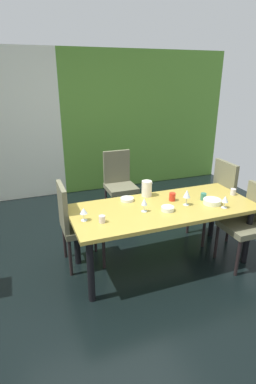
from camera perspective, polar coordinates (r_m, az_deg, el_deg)
The scene contains 19 objects.
ground_plane at distance 3.48m, azimuth -1.50°, elevation -15.66°, with size 6.25×5.66×0.02m, color black.
garden_window_panel at distance 5.97m, azimuth 3.36°, elevation 13.43°, with size 3.26×0.10×2.52m, color #538A31.
dining_table at distance 3.37m, azimuth 6.75°, elevation -3.94°, with size 2.06×0.87×0.73m.
chair_right_near at distance 3.68m, azimuth 22.12°, elevation -5.04°, with size 0.44×0.44×0.95m.
chair_head_far at distance 4.61m, azimuth -1.68°, elevation 2.15°, with size 0.44×0.45×1.01m.
chair_right_far at distance 4.12m, azimuth 16.39°, elevation -0.97°, with size 0.44×0.44×1.05m.
chair_left_far at distance 3.41m, azimuth -10.11°, elevation -5.47°, with size 0.45×0.44×1.00m.
wine_glass_front at distance 3.15m, azimuth 3.12°, elevation -1.90°, with size 0.07×0.07×0.16m.
wine_glass_near_window at distance 3.36m, azimuth 11.14°, elevation -0.36°, with size 0.08×0.08×0.18m.
wine_glass_south at distance 3.41m, azimuth 18.02°, elevation -1.34°, with size 0.07×0.07×0.14m.
wine_glass_north at distance 2.99m, azimuth -8.46°, elevation -3.65°, with size 0.08×0.08×0.14m.
serving_bowl_near_shelf at distance 3.50m, azimuth 15.72°, elevation -1.76°, with size 0.20×0.20×0.05m, color #E7F0CE.
serving_bowl_rear at distance 3.45m, azimuth -0.17°, elevation -1.39°, with size 0.15×0.15×0.04m, color white.
serving_bowl_east at distance 3.23m, azimuth 7.57°, elevation -3.16°, with size 0.14×0.14×0.05m, color white.
cup_west at distance 3.48m, azimuth 8.43°, elevation -0.91°, with size 0.07×0.07×0.09m, color red.
cup_left at distance 3.83m, azimuth 19.38°, elevation 0.03°, with size 0.06×0.06×0.08m, color silver.
cup_center at distance 3.57m, azimuth 14.16°, elevation -0.85°, with size 0.06×0.06×0.08m, color #327561.
cup_corner at distance 2.96m, azimuth -4.96°, elevation -5.16°, with size 0.06×0.06×0.07m, color beige.
pitcher_right at distance 3.57m, azimuth 3.60°, elevation 0.70°, with size 0.14×0.12×0.19m.
Camera 1 is at (-0.89, -2.63, 2.09)m, focal length 28.00 mm.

